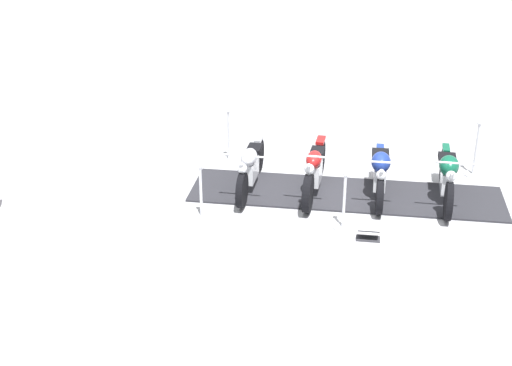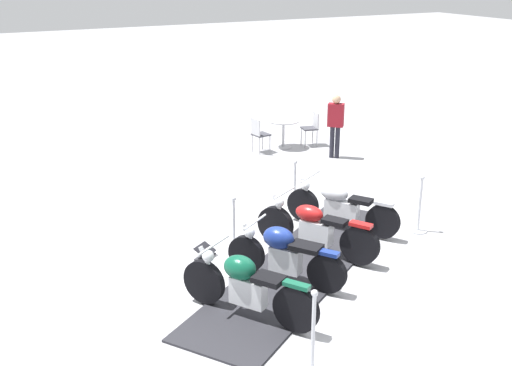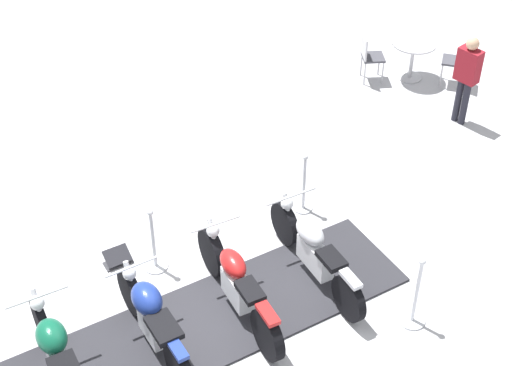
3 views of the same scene
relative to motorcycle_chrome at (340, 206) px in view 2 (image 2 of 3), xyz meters
name	(u,v)px [view 2 (image 2 of 3)]	position (x,y,z in m)	size (l,w,h in m)	color
ground_plane	(301,268)	(1.47, 1.03, -0.49)	(80.00, 80.00, 0.00)	#B2B2B7
display_platform	(301,267)	(1.47, 1.03, -0.47)	(5.80, 1.45, 0.04)	#28282D
motorcycle_chrome	(340,206)	(0.00, 0.00, 0.00)	(1.34, 2.00, 0.95)	black
motorcycle_maroon	(315,228)	(0.99, 0.68, 0.00)	(1.28, 2.07, 1.00)	black
motorcycle_navy	(284,253)	(1.99, 1.34, 0.03)	(1.24, 1.76, 0.93)	black
motorcycle_forest	(246,285)	(2.99, 1.99, 0.05)	(1.26, 1.94, 1.00)	black
stanchion_right_mid	(234,235)	(2.19, -0.05, -0.16)	(0.34, 0.34, 1.05)	silver
stanchion_right_front	(295,190)	(0.14, -1.41, -0.12)	(0.29, 0.29, 1.03)	silver
stanchion_left_rear	(313,346)	(2.80, 3.48, -0.14)	(0.35, 0.35, 1.13)	silver
stanchion_left_front	(419,214)	(-1.30, 0.75, -0.14)	(0.35, 0.35, 1.12)	silver
info_placard	(205,254)	(2.74, -0.09, -0.41)	(0.44, 0.41, 0.22)	#333338
cafe_table	(283,127)	(-1.86, -5.37, 0.09)	(0.84, 0.84, 0.76)	#B7B7BC
cafe_chair_near_table	(312,126)	(-2.66, -5.19, 0.06)	(0.48, 0.48, 0.92)	#B7B7BC
cafe_chair_across_table	(259,133)	(-1.04, -5.26, 0.06)	(0.45, 0.45, 0.93)	#B7B7BC
bystander_person	(336,121)	(-2.57, -3.94, 0.50)	(0.44, 0.44, 1.65)	#23232D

